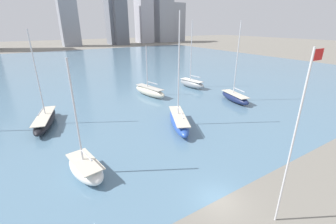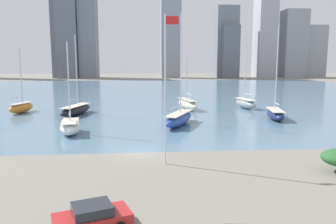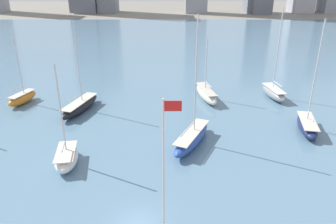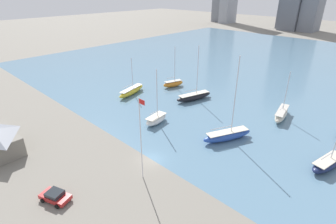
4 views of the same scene
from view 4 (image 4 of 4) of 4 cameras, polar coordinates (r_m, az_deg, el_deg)
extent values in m
plane|color=gray|center=(45.90, -3.59, -10.29)|extent=(500.00, 500.00, 0.00)
cube|color=slate|center=(102.33, 26.84, 7.59)|extent=(180.00, 140.00, 0.00)
cylinder|color=silver|center=(38.47, -5.91, -6.12)|extent=(0.14, 0.14, 13.45)
cube|color=red|center=(35.17, -5.70, 2.17)|extent=(1.10, 0.03, 0.70)
ellipsoid|color=white|center=(56.86, -2.59, -1.64)|extent=(3.54, 6.54, 1.74)
cube|color=beige|center=(56.49, -2.61, -0.90)|extent=(2.90, 5.36, 0.10)
cube|color=#2D2D33|center=(57.08, -2.58, -2.07)|extent=(0.33, 1.13, 0.78)
cylinder|color=silver|center=(54.73, -2.42, 4.13)|extent=(0.18, 0.18, 10.24)
cylinder|color=silver|center=(55.41, -3.14, -0.15)|extent=(0.55, 2.56, 0.14)
ellipsoid|color=beige|center=(64.28, 23.46, -0.39)|extent=(3.97, 9.64, 2.01)
cube|color=#BCB7AD|center=(63.90, 23.61, 0.38)|extent=(3.26, 7.90, 0.10)
cube|color=#2D2D33|center=(64.50, 23.38, -0.83)|extent=(0.50, 1.69, 0.90)
cylinder|color=silver|center=(62.99, 24.42, 4.21)|extent=(0.18, 0.18, 8.64)
cylinder|color=silver|center=(62.56, 23.62, 1.01)|extent=(0.82, 3.33, 0.14)
ellipsoid|color=orange|center=(78.02, 1.13, 6.15)|extent=(3.74, 6.70, 1.84)
cube|color=#BCB7AD|center=(77.74, 1.14, 6.75)|extent=(3.06, 5.49, 0.10)
cube|color=#2D2D33|center=(78.19, 1.13, 5.80)|extent=(0.50, 1.15, 0.83)
cylinder|color=silver|center=(76.49, 1.49, 10.39)|extent=(0.18, 0.18, 9.99)
cylinder|color=silver|center=(77.00, 0.61, 7.47)|extent=(0.92, 2.52, 0.14)
ellipsoid|color=black|center=(69.09, 5.67, 3.34)|extent=(5.14, 10.73, 1.73)
cube|color=beige|center=(68.78, 5.69, 3.97)|extent=(4.21, 8.80, 0.10)
cube|color=#2D2D33|center=(69.27, 5.65, 2.98)|extent=(0.67, 1.86, 0.78)
cylinder|color=silver|center=(67.20, 6.48, 9.06)|extent=(0.18, 0.18, 12.41)
cylinder|color=silver|center=(67.79, 5.00, 4.71)|extent=(1.15, 3.59, 0.14)
ellipsoid|color=yellow|center=(73.06, -7.95, 4.51)|extent=(4.74, 10.57, 1.81)
cube|color=silver|center=(72.76, -7.99, 5.14)|extent=(3.89, 8.67, 0.10)
cube|color=#2D2D33|center=(73.24, -7.93, 4.15)|extent=(0.64, 1.85, 0.81)
cylinder|color=silver|center=(72.04, -7.82, 8.41)|extent=(0.18, 0.18, 8.17)
cylinder|color=silver|center=(71.34, -8.70, 5.66)|extent=(1.27, 4.21, 0.14)
ellipsoid|color=#19234C|center=(50.87, 31.43, -9.47)|extent=(4.10, 8.63, 1.62)
cube|color=beige|center=(50.49, 31.62, -8.75)|extent=(3.36, 7.08, 0.10)
cube|color=#2D2D33|center=(51.10, 31.31, -9.89)|extent=(0.46, 1.50, 0.73)
cylinder|color=silver|center=(49.02, 31.36, -8.10)|extent=(0.85, 3.39, 0.14)
ellipsoid|color=#284CA8|center=(52.01, 12.77, -5.02)|extent=(6.43, 10.39, 1.86)
cube|color=beige|center=(51.57, 12.86, -4.18)|extent=(5.28, 8.52, 0.10)
cube|color=#2D2D33|center=(52.27, 12.72, -5.51)|extent=(0.93, 1.76, 0.84)
cylinder|color=silver|center=(48.88, 14.45, 3.47)|extent=(0.18, 0.18, 14.52)
cylinder|color=silver|center=(50.26, 11.55, -3.37)|extent=(2.04, 4.22, 0.14)
cube|color=#B22323|center=(41.15, -23.31, -16.57)|extent=(4.69, 3.40, 0.60)
cube|color=#23282D|center=(40.78, -23.46, -15.96)|extent=(2.61, 2.44, 0.55)
cylinder|color=black|center=(41.05, -20.83, -16.73)|extent=(0.71, 0.50, 0.65)
cylinder|color=black|center=(40.06, -22.98, -18.41)|extent=(0.71, 0.50, 0.65)
cylinder|color=black|center=(42.65, -23.48, -15.45)|extent=(0.71, 0.50, 0.65)
cylinder|color=black|center=(41.70, -25.61, -17.00)|extent=(0.71, 0.50, 0.65)
camera|label=1|loc=(43.98, -26.21, 6.84)|focal=24.00mm
camera|label=2|loc=(33.76, -53.11, -17.57)|focal=35.00mm
camera|label=3|loc=(25.96, -40.85, 5.39)|focal=35.00mm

